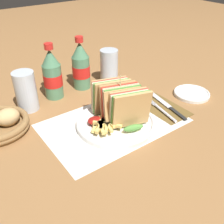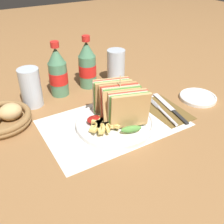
{
  "view_description": "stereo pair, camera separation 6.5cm",
  "coord_description": "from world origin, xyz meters",
  "px_view_note": "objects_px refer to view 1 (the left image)",
  "views": [
    {
      "loc": [
        -0.42,
        -0.52,
        0.48
      ],
      "look_at": [
        -0.02,
        0.04,
        0.04
      ],
      "focal_mm": 42.0,
      "sensor_mm": 36.0,
      "label": 1
    },
    {
      "loc": [
        -0.37,
        -0.55,
        0.48
      ],
      "look_at": [
        -0.02,
        0.04,
        0.04
      ],
      "focal_mm": 42.0,
      "sensor_mm": 36.0,
      "label": 2
    }
  ],
  "objects_px": {
    "coke_bottle_near": "(52,75)",
    "fork": "(162,110)",
    "coke_bottle_far": "(81,67)",
    "club_sandwich": "(120,103)",
    "glass_near": "(109,67)",
    "glass_far": "(26,94)",
    "plate_main": "(116,123)",
    "knife": "(167,105)",
    "side_saucer": "(192,93)"
  },
  "relations": [
    {
      "from": "coke_bottle_far",
      "to": "glass_near",
      "type": "relative_size",
      "value": 1.49
    },
    {
      "from": "side_saucer",
      "to": "coke_bottle_near",
      "type": "bearing_deg",
      "value": 145.07
    },
    {
      "from": "club_sandwich",
      "to": "glass_near",
      "type": "bearing_deg",
      "value": 61.06
    },
    {
      "from": "knife",
      "to": "glass_near",
      "type": "bearing_deg",
      "value": 109.96
    },
    {
      "from": "club_sandwich",
      "to": "glass_near",
      "type": "relative_size",
      "value": 1.42
    },
    {
      "from": "fork",
      "to": "glass_near",
      "type": "relative_size",
      "value": 1.39
    },
    {
      "from": "club_sandwich",
      "to": "coke_bottle_far",
      "type": "distance_m",
      "value": 0.29
    },
    {
      "from": "coke_bottle_far",
      "to": "glass_near",
      "type": "height_order",
      "value": "coke_bottle_far"
    },
    {
      "from": "plate_main",
      "to": "coke_bottle_far",
      "type": "relative_size",
      "value": 1.22
    },
    {
      "from": "plate_main",
      "to": "fork",
      "type": "relative_size",
      "value": 1.3
    },
    {
      "from": "plate_main",
      "to": "coke_bottle_far",
      "type": "distance_m",
      "value": 0.3
    },
    {
      "from": "glass_near",
      "to": "knife",
      "type": "bearing_deg",
      "value": -79.57
    },
    {
      "from": "plate_main",
      "to": "coke_bottle_near",
      "type": "relative_size",
      "value": 1.22
    },
    {
      "from": "club_sandwich",
      "to": "fork",
      "type": "height_order",
      "value": "club_sandwich"
    },
    {
      "from": "glass_near",
      "to": "side_saucer",
      "type": "height_order",
      "value": "glass_near"
    },
    {
      "from": "fork",
      "to": "knife",
      "type": "bearing_deg",
      "value": 30.35
    },
    {
      "from": "coke_bottle_far",
      "to": "glass_far",
      "type": "relative_size",
      "value": 1.49
    },
    {
      "from": "coke_bottle_near",
      "to": "glass_near",
      "type": "distance_m",
      "value": 0.24
    },
    {
      "from": "club_sandwich",
      "to": "fork",
      "type": "distance_m",
      "value": 0.17
    },
    {
      "from": "coke_bottle_far",
      "to": "side_saucer",
      "type": "height_order",
      "value": "coke_bottle_far"
    },
    {
      "from": "club_sandwich",
      "to": "coke_bottle_far",
      "type": "xyz_separation_m",
      "value": [
        0.03,
        0.29,
        0.01
      ]
    },
    {
      "from": "fork",
      "to": "glass_far",
      "type": "relative_size",
      "value": 1.39
    },
    {
      "from": "plate_main",
      "to": "coke_bottle_near",
      "type": "xyz_separation_m",
      "value": [
        -0.07,
        0.28,
        0.08
      ]
    },
    {
      "from": "plate_main",
      "to": "glass_far",
      "type": "distance_m",
      "value": 0.32
    },
    {
      "from": "coke_bottle_near",
      "to": "side_saucer",
      "type": "bearing_deg",
      "value": -34.93
    },
    {
      "from": "club_sandwich",
      "to": "glass_near",
      "type": "xyz_separation_m",
      "value": [
        0.14,
        0.26,
        -0.01
      ]
    },
    {
      "from": "glass_far",
      "to": "fork",
      "type": "bearing_deg",
      "value": -38.88
    },
    {
      "from": "glass_far",
      "to": "knife",
      "type": "bearing_deg",
      "value": -34.33
    },
    {
      "from": "glass_near",
      "to": "glass_far",
      "type": "bearing_deg",
      "value": -178.89
    },
    {
      "from": "coke_bottle_far",
      "to": "fork",
      "type": "bearing_deg",
      "value": -68.93
    },
    {
      "from": "club_sandwich",
      "to": "fork",
      "type": "bearing_deg",
      "value": -11.81
    },
    {
      "from": "knife",
      "to": "side_saucer",
      "type": "distance_m",
      "value": 0.14
    },
    {
      "from": "knife",
      "to": "side_saucer",
      "type": "xyz_separation_m",
      "value": [
        0.14,
        0.0,
        0.0
      ]
    },
    {
      "from": "glass_near",
      "to": "coke_bottle_far",
      "type": "bearing_deg",
      "value": 166.82
    },
    {
      "from": "knife",
      "to": "glass_far",
      "type": "bearing_deg",
      "value": 155.2
    },
    {
      "from": "plate_main",
      "to": "glass_near",
      "type": "height_order",
      "value": "glass_near"
    },
    {
      "from": "plate_main",
      "to": "club_sandwich",
      "type": "height_order",
      "value": "club_sandwich"
    },
    {
      "from": "knife",
      "to": "coke_bottle_near",
      "type": "distance_m",
      "value": 0.42
    },
    {
      "from": "coke_bottle_near",
      "to": "fork",
      "type": "bearing_deg",
      "value": -52.04
    },
    {
      "from": "glass_near",
      "to": "side_saucer",
      "type": "relative_size",
      "value": 1.03
    },
    {
      "from": "plate_main",
      "to": "glass_far",
      "type": "bearing_deg",
      "value": 125.52
    },
    {
      "from": "glass_near",
      "to": "glass_far",
      "type": "xyz_separation_m",
      "value": [
        -0.35,
        -0.01,
        -0.01
      ]
    },
    {
      "from": "plate_main",
      "to": "club_sandwich",
      "type": "bearing_deg",
      "value": 7.34
    },
    {
      "from": "knife",
      "to": "coke_bottle_near",
      "type": "xyz_separation_m",
      "value": [
        -0.29,
        0.3,
        0.08
      ]
    },
    {
      "from": "plate_main",
      "to": "knife",
      "type": "distance_m",
      "value": 0.21
    },
    {
      "from": "plate_main",
      "to": "coke_bottle_far",
      "type": "height_order",
      "value": "coke_bottle_far"
    },
    {
      "from": "fork",
      "to": "coke_bottle_far",
      "type": "distance_m",
      "value": 0.35
    },
    {
      "from": "club_sandwich",
      "to": "coke_bottle_near",
      "type": "bearing_deg",
      "value": 107.83
    },
    {
      "from": "knife",
      "to": "glass_far",
      "type": "relative_size",
      "value": 1.53
    },
    {
      "from": "fork",
      "to": "side_saucer",
      "type": "xyz_separation_m",
      "value": [
        0.18,
        0.02,
        -0.0
      ]
    }
  ]
}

